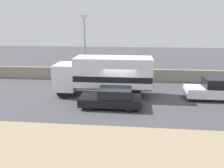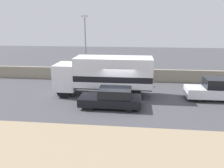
{
  "view_description": "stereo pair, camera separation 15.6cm",
  "coord_description": "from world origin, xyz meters",
  "px_view_note": "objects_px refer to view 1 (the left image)",
  "views": [
    {
      "loc": [
        1.06,
        -15.2,
        5.87
      ],
      "look_at": [
        -0.52,
        0.72,
        1.37
      ],
      "focal_mm": 35.0,
      "sensor_mm": 36.0,
      "label": 1
    },
    {
      "loc": [
        1.21,
        -15.18,
        5.87
      ],
      "look_at": [
        -0.52,
        0.72,
        1.37
      ],
      "focal_mm": 35.0,
      "sensor_mm": 36.0,
      "label": 2
    }
  ],
  "objects_px": {
    "box_truck": "(105,74)",
    "car_hatchback": "(112,98)",
    "car_sedan_second": "(215,89)",
    "street_lamp": "(85,44)"
  },
  "relations": [
    {
      "from": "box_truck",
      "to": "car_hatchback",
      "type": "distance_m",
      "value": 2.98
    },
    {
      "from": "car_sedan_second",
      "to": "car_hatchback",
      "type": "bearing_deg",
      "value": 17.32
    },
    {
      "from": "box_truck",
      "to": "car_hatchback",
      "type": "bearing_deg",
      "value": 106.98
    },
    {
      "from": "street_lamp",
      "to": "box_truck",
      "type": "bearing_deg",
      "value": -58.82
    },
    {
      "from": "street_lamp",
      "to": "car_sedan_second",
      "type": "xyz_separation_m",
      "value": [
        11.28,
        -4.45,
        -2.99
      ]
    },
    {
      "from": "car_hatchback",
      "to": "car_sedan_second",
      "type": "xyz_separation_m",
      "value": [
        7.89,
        2.46,
        0.14
      ]
    },
    {
      "from": "car_hatchback",
      "to": "car_sedan_second",
      "type": "bearing_deg",
      "value": -162.68
    },
    {
      "from": "box_truck",
      "to": "street_lamp",
      "type": "bearing_deg",
      "value": -58.82
    },
    {
      "from": "box_truck",
      "to": "car_hatchback",
      "type": "xyz_separation_m",
      "value": [
        0.81,
        -2.64,
        -1.12
      ]
    },
    {
      "from": "street_lamp",
      "to": "car_hatchback",
      "type": "bearing_deg",
      "value": -63.86
    }
  ]
}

